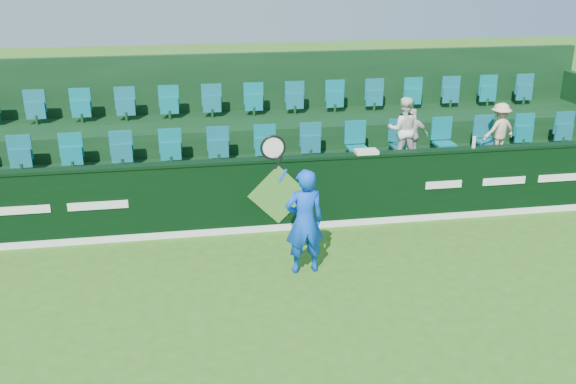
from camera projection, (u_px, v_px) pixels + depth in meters
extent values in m
plane|color=#326518|center=(327.00, 355.00, 8.01)|extent=(60.00, 60.00, 0.00)
cube|color=black|center=(277.00, 195.00, 11.48)|extent=(16.00, 0.20, 1.30)
cube|color=black|center=(277.00, 159.00, 11.25)|extent=(16.00, 0.24, 0.05)
cube|color=white|center=(278.00, 228.00, 11.59)|extent=(16.00, 0.02, 0.12)
cube|color=#467D2D|center=(278.00, 195.00, 11.36)|extent=(1.10, 0.02, 1.10)
cube|color=white|center=(24.00, 210.00, 10.68)|extent=(0.85, 0.01, 0.14)
cube|color=white|center=(98.00, 206.00, 10.87)|extent=(1.00, 0.01, 0.14)
cube|color=white|center=(444.00, 185.00, 11.85)|extent=(0.70, 0.01, 0.14)
cube|color=white|center=(504.00, 181.00, 12.04)|extent=(0.85, 0.01, 0.14)
cube|color=white|center=(563.00, 177.00, 12.23)|extent=(1.00, 0.01, 0.14)
cube|color=black|center=(269.00, 188.00, 12.59)|extent=(16.00, 2.00, 0.80)
cube|color=black|center=(257.00, 148.00, 14.25)|extent=(16.00, 1.80, 1.30)
cube|color=black|center=(251.00, 109.00, 14.95)|extent=(16.00, 0.20, 2.60)
cube|color=#125E6C|center=(266.00, 148.00, 12.71)|extent=(13.50, 0.50, 0.60)
cube|color=#125E6C|center=(254.00, 103.00, 14.20)|extent=(13.50, 0.50, 0.60)
imported|color=blue|center=(304.00, 221.00, 9.86)|extent=(0.64, 0.45, 1.69)
cylinder|color=#143FBF|center=(283.00, 176.00, 9.43)|extent=(0.15, 0.04, 0.21)
cylinder|color=black|center=(279.00, 163.00, 9.35)|extent=(0.13, 0.03, 0.19)
torus|color=black|center=(273.00, 148.00, 9.26)|extent=(0.52, 0.04, 0.52)
cylinder|color=silver|center=(273.00, 148.00, 9.26)|extent=(0.43, 0.01, 0.43)
imported|color=white|center=(403.00, 129.00, 12.67)|extent=(0.72, 0.61, 1.30)
imported|color=silver|center=(412.00, 135.00, 12.74)|extent=(0.67, 0.42, 1.06)
imported|color=beige|center=(499.00, 130.00, 13.03)|extent=(0.78, 0.56, 1.10)
cube|color=silver|center=(366.00, 152.00, 11.48)|extent=(0.41, 0.26, 0.06)
cylinder|color=silver|center=(474.00, 142.00, 11.78)|extent=(0.07, 0.07, 0.21)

